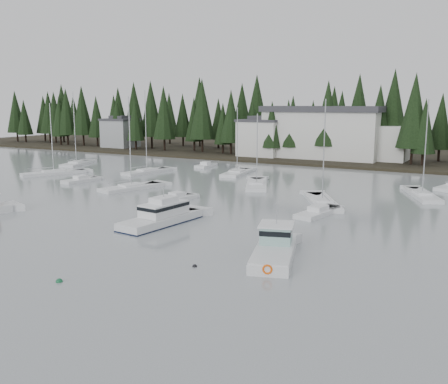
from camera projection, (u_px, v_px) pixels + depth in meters
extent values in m
plane|color=gray|center=(3.00, 282.00, 33.96)|extent=(260.00, 260.00, 0.00)
cube|color=black|center=(363.00, 155.00, 117.08)|extent=(240.00, 54.00, 1.00)
cube|color=silver|center=(261.00, 139.00, 109.63)|extent=(9.00, 7.00, 7.50)
cube|color=#38383D|center=(261.00, 121.00, 108.93)|extent=(9.54, 7.42, 0.50)
cube|color=#38383D|center=(261.00, 118.00, 108.82)|extent=(4.95, 3.85, 0.80)
cube|color=#999EA0|center=(120.00, 134.00, 131.74)|extent=(8.00, 7.00, 7.00)
cube|color=#38383D|center=(120.00, 120.00, 131.08)|extent=(8.48, 7.42, 0.50)
cube|color=#38383D|center=(120.00, 117.00, 130.98)|extent=(4.40, 3.85, 0.80)
cube|color=silver|center=(323.00, 134.00, 105.69)|extent=(24.00, 10.00, 10.00)
cube|color=#38383D|center=(324.00, 109.00, 104.75)|extent=(25.00, 11.00, 1.20)
cube|color=silver|center=(382.00, 143.00, 101.85)|extent=(10.00, 8.00, 7.00)
cube|color=silver|center=(161.00, 223.00, 50.10)|extent=(3.93, 9.98, 1.42)
cube|color=black|center=(161.00, 224.00, 50.12)|extent=(3.97, 10.03, 0.19)
cube|color=white|center=(164.00, 209.00, 50.25)|extent=(2.94, 5.27, 1.28)
cube|color=black|center=(164.00, 206.00, 50.20)|extent=(3.01, 5.33, 0.35)
cube|color=white|center=(164.00, 200.00, 50.09)|extent=(2.04, 2.69, 0.58)
cylinder|color=#A5A8AD|center=(164.00, 193.00, 49.97)|extent=(0.10, 0.10, 0.97)
cube|color=silver|center=(274.00, 258.00, 38.86)|extent=(5.39, 8.96, 1.37)
cube|color=silver|center=(274.00, 249.00, 38.73)|extent=(5.28, 8.78, 0.13)
cube|color=#8EBAB3|center=(276.00, 234.00, 40.23)|extent=(3.08, 3.16, 1.48)
cube|color=white|center=(277.00, 224.00, 40.09)|extent=(3.47, 3.57, 0.13)
cube|color=black|center=(276.00, 230.00, 40.17)|extent=(3.15, 3.21, 0.42)
cylinder|color=#A5A8AD|center=(277.00, 214.00, 39.93)|extent=(0.08, 0.08, 1.69)
torus|color=#F2590C|center=(267.00, 269.00, 34.70)|extent=(0.75, 0.37, 0.74)
cube|color=silver|center=(131.00, 189.00, 70.58)|extent=(5.25, 9.85, 1.05)
cube|color=white|center=(131.00, 185.00, 70.46)|extent=(2.81, 3.62, 0.30)
cylinder|color=#A5A8AD|center=(130.00, 142.00, 69.39)|extent=(0.14, 0.14, 12.42)
cube|color=silver|center=(54.00, 175.00, 85.12)|extent=(6.85, 10.57, 1.05)
cube|color=white|center=(54.00, 171.00, 85.00)|extent=(3.10, 3.98, 0.30)
cylinder|color=#A5A8AD|center=(52.00, 138.00, 84.01)|extent=(0.14, 0.14, 11.51)
cube|color=silver|center=(237.00, 174.00, 85.46)|extent=(4.36, 9.90, 1.05)
cube|color=white|center=(237.00, 171.00, 85.35)|extent=(2.52, 3.53, 0.30)
cylinder|color=#A5A8AD|center=(237.00, 140.00, 84.42)|extent=(0.14, 0.14, 10.82)
cube|color=silver|center=(257.00, 186.00, 73.19)|extent=(7.09, 10.99, 1.05)
cube|color=white|center=(257.00, 182.00, 73.08)|extent=(3.35, 4.17, 0.30)
cylinder|color=#A5A8AD|center=(257.00, 149.00, 72.22)|extent=(0.14, 0.14, 10.02)
cube|color=silver|center=(422.00, 197.00, 64.75)|extent=(6.29, 10.32, 1.05)
cube|color=white|center=(422.00, 192.00, 64.64)|extent=(2.98, 3.86, 0.30)
cylinder|color=#A5A8AD|center=(425.00, 147.00, 63.61)|extent=(0.14, 0.14, 11.97)
cube|color=silver|center=(322.00, 204.00, 60.10)|extent=(7.80, 10.92, 1.05)
cube|color=white|center=(322.00, 199.00, 59.98)|extent=(3.53, 4.21, 0.30)
cylinder|color=#A5A8AD|center=(324.00, 150.00, 58.95)|extent=(0.14, 0.14, 11.98)
cube|color=silver|center=(77.00, 165.00, 98.24)|extent=(5.56, 9.12, 1.05)
cube|color=white|center=(76.00, 162.00, 98.13)|extent=(2.89, 3.44, 0.30)
cylinder|color=#A5A8AD|center=(75.00, 127.00, 96.94)|extent=(0.14, 0.14, 13.74)
cube|color=silver|center=(147.00, 173.00, 86.88)|extent=(4.10, 9.88, 1.05)
cube|color=white|center=(147.00, 169.00, 86.76)|extent=(2.35, 3.51, 0.30)
cylinder|color=#A5A8AD|center=(146.00, 131.00, 85.58)|extent=(0.14, 0.14, 13.68)
cube|color=silver|center=(81.00, 182.00, 76.95)|extent=(3.08, 6.17, 0.90)
cube|color=white|center=(81.00, 177.00, 76.83)|extent=(1.77, 2.09, 0.55)
cube|color=silver|center=(318.00, 214.00, 54.27)|extent=(3.36, 7.20, 0.90)
cube|color=white|center=(318.00, 208.00, 54.14)|extent=(1.85, 2.44, 0.55)
cube|color=silver|center=(206.00, 167.00, 95.01)|extent=(2.52, 5.29, 0.90)
cube|color=white|center=(205.00, 163.00, 94.89)|extent=(1.60, 1.74, 0.55)
cube|color=silver|center=(177.00, 200.00, 62.51)|extent=(3.17, 5.36, 0.90)
cube|color=white|center=(177.00, 194.00, 62.39)|extent=(1.79, 1.88, 0.55)
sphere|color=#145933|center=(59.00, 282.00, 33.94)|extent=(0.48, 0.48, 0.48)
sphere|color=black|center=(195.00, 267.00, 37.09)|extent=(0.38, 0.38, 0.38)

